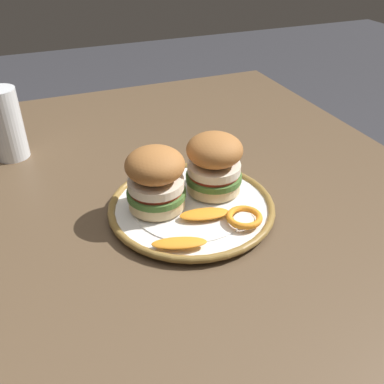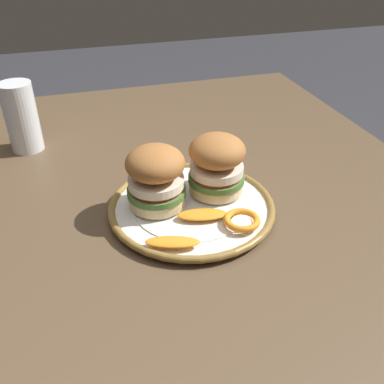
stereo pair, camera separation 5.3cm
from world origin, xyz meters
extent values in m
cube|color=brown|center=(0.00, 0.00, 0.74)|extent=(1.23, 0.83, 0.03)
cube|color=brown|center=(-0.55, -0.35, 0.36)|extent=(0.06, 0.06, 0.72)
cube|color=brown|center=(-0.55, 0.35, 0.36)|extent=(0.06, 0.06, 0.72)
cylinder|color=white|center=(0.00, -0.05, 0.76)|extent=(0.25, 0.25, 0.01)
torus|color=olive|center=(0.00, -0.05, 0.77)|extent=(0.27, 0.27, 0.01)
cylinder|color=white|center=(0.00, -0.05, 0.77)|extent=(0.19, 0.19, 0.00)
cylinder|color=beige|center=(-0.01, -0.10, 0.78)|extent=(0.09, 0.09, 0.02)
cylinder|color=#477033|center=(-0.01, -0.10, 0.80)|extent=(0.09, 0.09, 0.01)
cylinder|color=#BC3828|center=(-0.01, -0.10, 0.80)|extent=(0.08, 0.08, 0.01)
cylinder|color=silver|center=(-0.01, -0.10, 0.81)|extent=(0.09, 0.09, 0.01)
ellipsoid|color=#A36633|center=(-0.01, -0.10, 0.85)|extent=(0.10, 0.10, 0.05)
cylinder|color=beige|center=(-0.03, 0.00, 0.78)|extent=(0.09, 0.09, 0.02)
cylinder|color=#477033|center=(-0.03, 0.00, 0.80)|extent=(0.09, 0.09, 0.01)
cylinder|color=#BC3828|center=(-0.03, 0.00, 0.80)|extent=(0.08, 0.08, 0.01)
cylinder|color=silver|center=(-0.03, 0.00, 0.81)|extent=(0.09, 0.09, 0.01)
ellipsoid|color=#A36633|center=(-0.03, 0.00, 0.85)|extent=(0.12, 0.12, 0.05)
torus|color=orange|center=(0.07, 0.01, 0.78)|extent=(0.06, 0.06, 0.01)
cylinder|color=#F4E5C6|center=(0.07, 0.01, 0.77)|extent=(0.03, 0.03, 0.00)
ellipsoid|color=orange|center=(0.09, -0.11, 0.78)|extent=(0.05, 0.08, 0.01)
ellipsoid|color=orange|center=(0.04, -0.05, 0.78)|extent=(0.05, 0.08, 0.01)
cylinder|color=white|center=(-0.31, -0.31, 0.82)|extent=(0.06, 0.06, 0.14)
cylinder|color=#5B2D19|center=(-0.31, -0.31, 0.80)|extent=(0.06, 0.06, 0.10)
camera|label=1|loc=(0.53, -0.26, 1.17)|focal=40.11mm
camera|label=2|loc=(0.55, -0.21, 1.17)|focal=40.11mm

